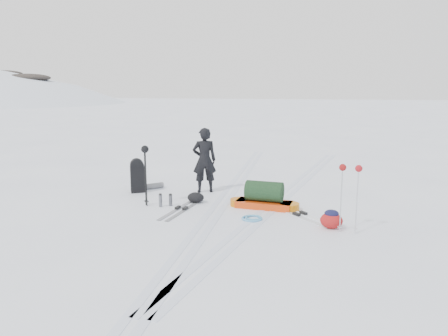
# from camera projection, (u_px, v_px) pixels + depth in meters

# --- Properties ---
(ground) EXTENTS (200.00, 200.00, 0.00)m
(ground) POSITION_uv_depth(u_px,v_px,m) (218.00, 209.00, 9.98)
(ground) COLOR white
(ground) RESTS_ON ground
(ski_tracks) EXTENTS (3.38, 17.97, 0.01)m
(ski_tracks) POSITION_uv_depth(u_px,v_px,m) (251.00, 201.00, 10.66)
(ski_tracks) COLOR silver
(ski_tracks) RESTS_ON ground
(skier) EXTENTS (0.73, 0.62, 1.71)m
(skier) POSITION_uv_depth(u_px,v_px,m) (204.00, 160.00, 11.43)
(skier) COLOR black
(skier) RESTS_ON ground
(pulk_sled) EXTENTS (1.65, 0.62, 0.62)m
(pulk_sled) POSITION_uv_depth(u_px,v_px,m) (264.00, 198.00, 10.01)
(pulk_sled) COLOR red
(pulk_sled) RESTS_ON ground
(expedition_rucksack) EXTENTS (0.70, 0.94, 0.90)m
(expedition_rucksack) POSITION_uv_depth(u_px,v_px,m) (140.00, 176.00, 11.53)
(expedition_rucksack) COLOR black
(expedition_rucksack) RESTS_ON ground
(ski_poles_black) EXTENTS (0.17, 0.18, 1.42)m
(ski_poles_black) POSITION_uv_depth(u_px,v_px,m) (145.00, 157.00, 10.02)
(ski_poles_black) COLOR black
(ski_poles_black) RESTS_ON ground
(ski_poles_silver) EXTENTS (0.42, 0.17, 1.32)m
(ski_poles_silver) POSITION_uv_depth(u_px,v_px,m) (350.00, 176.00, 8.13)
(ski_poles_silver) COLOR #B2B5B9
(ski_poles_silver) RESTS_ON ground
(touring_skis_grey) EXTENTS (0.44, 1.88, 0.07)m
(touring_skis_grey) POSITION_uv_depth(u_px,v_px,m) (181.00, 209.00, 9.89)
(touring_skis_grey) COLOR gray
(touring_skis_grey) RESTS_ON ground
(touring_skis_white) EXTENTS (1.58, 1.56, 0.07)m
(touring_skis_white) POSITION_uv_depth(u_px,v_px,m) (300.00, 215.00, 9.44)
(touring_skis_white) COLOR #BABEC1
(touring_skis_white) RESTS_ON ground
(rope_coil) EXTENTS (0.54, 0.54, 0.05)m
(rope_coil) POSITION_uv_depth(u_px,v_px,m) (252.00, 218.00, 9.16)
(rope_coil) COLOR #56A3D1
(rope_coil) RESTS_ON ground
(small_daypack) EXTENTS (0.55, 0.53, 0.38)m
(small_daypack) POSITION_uv_depth(u_px,v_px,m) (331.00, 219.00, 8.54)
(small_daypack) COLOR maroon
(small_daypack) RESTS_ON ground
(thermos_pair) EXTENTS (0.29, 0.23, 0.31)m
(thermos_pair) POSITION_uv_depth(u_px,v_px,m) (165.00, 200.00, 10.14)
(thermos_pair) COLOR slate
(thermos_pair) RESTS_ON ground
(stuff_sack) EXTENTS (0.41, 0.31, 0.25)m
(stuff_sack) POSITION_uv_depth(u_px,v_px,m) (196.00, 198.00, 10.47)
(stuff_sack) COLOR black
(stuff_sack) RESTS_ON ground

